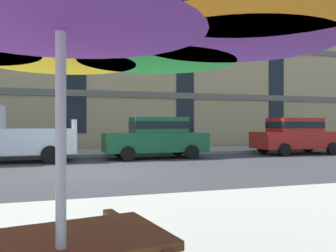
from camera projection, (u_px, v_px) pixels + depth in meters
The scene contains 6 objects.
ground_plane at pixel (92, 172), 10.87m from camera, with size 120.00×120.00×0.00m, color #38383A.
sidewalk_far at pixel (78, 153), 17.35m from camera, with size 56.00×3.60×0.12m, color gray.
apartment_building at pixel (71, 33), 25.13m from camera, with size 44.81×12.08×16.00m.
pickup_white at pixel (0, 136), 13.47m from camera, with size 5.10×2.12×2.20m.
sedan_green at pixel (156, 136), 15.33m from camera, with size 4.40×1.98×1.78m.
sedan_red at pixel (296, 135), 17.50m from camera, with size 4.40×1.98×1.78m.
Camera 1 is at (-1.03, -11.07, 1.47)m, focal length 37.80 mm.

